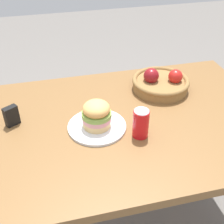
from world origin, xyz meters
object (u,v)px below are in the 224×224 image
at_px(soda_can, 141,123).
at_px(napkin_holder, 11,116).
at_px(sandwich, 97,114).
at_px(fruit_basket, 161,83).
at_px(plate, 97,127).

distance_m(soda_can, napkin_holder, 0.55).
relative_size(sandwich, fruit_basket, 0.44).
bearing_deg(soda_can, fruit_basket, 56.59).
bearing_deg(napkin_holder, plate, -48.46).
relative_size(sandwich, napkin_holder, 1.41).
bearing_deg(sandwich, napkin_holder, 162.40).
relative_size(soda_can, napkin_holder, 1.40).
bearing_deg(plate, soda_can, -29.44).
xyz_separation_m(plate, napkin_holder, (-0.35, 0.11, 0.04)).
bearing_deg(sandwich, plate, 0.00).
relative_size(plate, sandwich, 1.98).
bearing_deg(fruit_basket, soda_can, -123.41).
distance_m(plate, sandwich, 0.07).
height_order(fruit_basket, napkin_holder, fruit_basket).
distance_m(fruit_basket, napkin_holder, 0.74).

